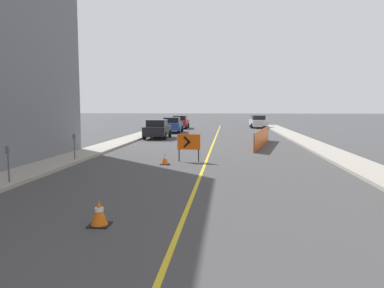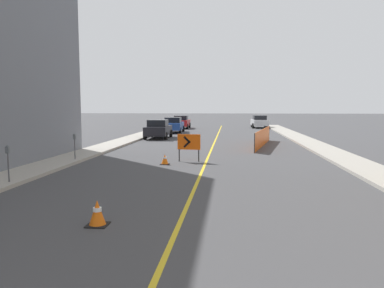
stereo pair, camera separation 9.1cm
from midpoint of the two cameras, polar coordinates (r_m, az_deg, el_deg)
name	(u,v)px [view 2 (the right image)]	position (r m, az deg, el deg)	size (l,w,h in m)	color
lane_stripe	(212,147)	(24.89, 3.23, -0.48)	(0.12, 56.81, 0.01)	gold
sidewalk_left	(111,145)	(26.12, -12.14, -0.17)	(1.85, 56.81, 0.14)	#9E998E
sidewalk_right	(319,147)	(25.54, 18.95, -0.48)	(1.85, 56.81, 0.14)	#9E998E
traffic_cone_second	(97,213)	(8.88, -13.94, -10.18)	(0.47, 0.47, 0.59)	black
traffic_cone_third	(165,159)	(17.50, -4.01, -2.35)	(0.41, 0.41, 0.49)	black
arrow_barricade_primary	(189,143)	(18.30, -0.33, 0.18)	(1.13, 0.15, 1.35)	#EF560C
safety_mesh_fence	(263,137)	(26.10, 10.85, 0.99)	(1.73, 8.42, 1.16)	#EF560C
parked_car_curb_near	(158,129)	(31.81, -5.07, 2.30)	(1.95, 4.34, 1.59)	black
parked_car_curb_mid	(173,125)	(38.84, -2.78, 2.93)	(1.95, 4.35, 1.59)	navy
parked_car_curb_far	(181,122)	(46.07, -1.56, 3.38)	(1.94, 4.32, 1.59)	maroon
parked_car_opposite_side	(259,122)	(48.11, 10.29, 3.39)	(2.03, 4.39, 1.59)	#B7B7BC
parking_meter_near_curb	(75,141)	(18.98, -17.34, 0.44)	(0.12, 0.11, 1.26)	#4C4C51
parking_meter_far_curb	(8,156)	(14.12, -26.09, -1.64)	(0.12, 0.11, 1.26)	#4C4C51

